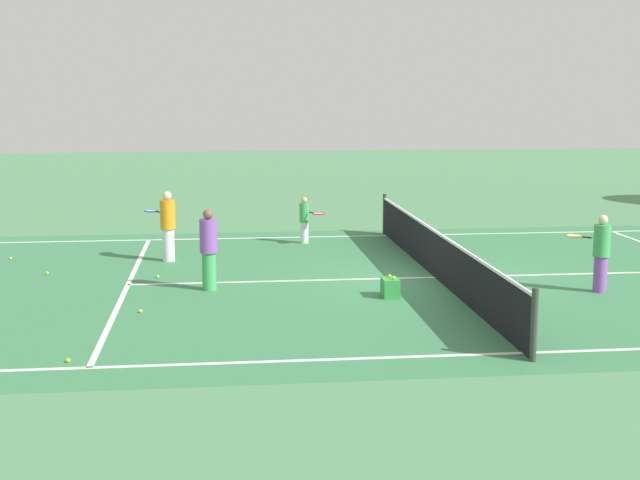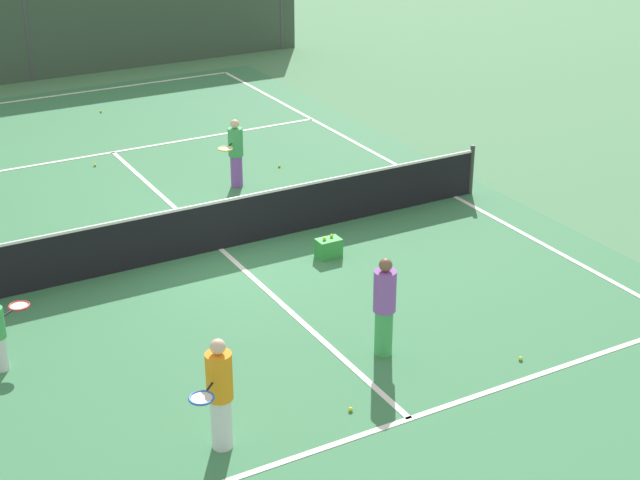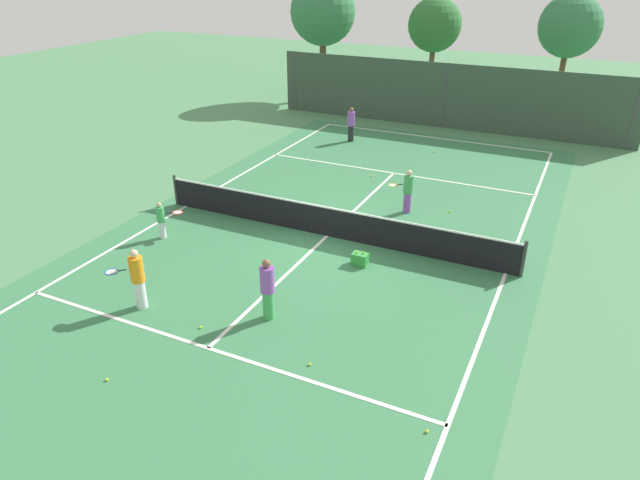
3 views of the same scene
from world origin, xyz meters
The scene contains 13 objects.
ground_plane centered at (0.00, 0.00, 0.00)m, with size 80.00×80.00×0.00m, color #4C8456.
court_surface centered at (0.00, 0.00, 0.00)m, with size 13.00×25.00×0.01m.
tennis_net centered at (0.00, 0.00, 0.51)m, with size 11.90×0.10×1.10m.
perimeter_fence centered at (0.00, 14.00, 1.60)m, with size 18.00×0.12×3.20m.
player_1 centered at (0.63, -4.74, 0.83)m, with size 0.35×0.35×1.62m.
player_2 centered at (1.67, 2.87, 0.79)m, with size 0.81×0.78×1.53m.
player_3 centered at (-2.52, -5.72, 0.84)m, with size 0.82×0.81×1.63m.
ball_crate centered at (1.63, -1.29, 0.18)m, with size 0.45×0.30×0.43m.
tennis_ball_0 centered at (-0.61, -5.84, 0.03)m, with size 0.07×0.07×0.07m, color #CCE533.
tennis_ball_1 centered at (2.35, -5.94, 0.03)m, with size 0.07×0.07×0.07m, color #CCE533.
tennis_ball_2 centered at (0.77, 9.76, 0.03)m, with size 0.07×0.07×0.07m, color #CCE533.
tennis_ball_5 centered at (3.04, 3.49, 0.03)m, with size 0.07×0.07×0.07m, color #CCE533.
tennis_ball_6 centered at (-0.68, 5.66, 0.03)m, with size 0.07×0.07×0.07m, color #CCE533.
Camera 2 is at (-6.58, -15.60, 7.80)m, focal length 54.77 mm.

